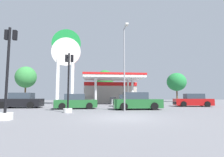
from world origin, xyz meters
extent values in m
plane|color=slate|center=(0.00, 0.00, 0.00)|extent=(90.00, 90.00, 0.00)
cube|color=#ADA89E|center=(1.33, 22.67, 1.85)|extent=(9.24, 6.08, 3.70)
cube|color=red|center=(1.33, 19.58, 3.35)|extent=(9.24, 0.12, 0.60)
cube|color=white|center=(1.33, 16.35, 4.08)|extent=(8.98, 5.97, 0.35)
cube|color=red|center=(1.33, 16.35, 4.40)|extent=(9.08, 6.07, 0.30)
cylinder|color=silver|center=(-1.37, 14.71, 1.95)|extent=(0.32, 0.32, 3.90)
cylinder|color=silver|center=(4.02, 14.71, 1.95)|extent=(0.32, 0.32, 3.90)
cylinder|color=silver|center=(-1.37, 17.99, 1.95)|extent=(0.32, 0.32, 3.90)
cylinder|color=silver|center=(4.02, 17.99, 1.95)|extent=(0.32, 0.32, 3.90)
cube|color=#4C4C51|center=(1.33, 16.35, 0.55)|extent=(0.90, 0.60, 1.10)
cube|color=white|center=(-7.15, 17.04, 3.60)|extent=(0.40, 0.56, 7.20)
cube|color=white|center=(-4.92, 17.04, 3.60)|extent=(0.40, 0.56, 7.20)
cylinder|color=white|center=(-6.04, 17.04, 8.22)|extent=(4.53, 0.22, 4.53)
cylinder|color=#198C38|center=(-6.04, 17.06, 9.58)|extent=(4.53, 0.22, 4.53)
cube|color=white|center=(-6.04, 17.10, 8.90)|extent=(4.16, 0.08, 0.81)
cylinder|color=black|center=(4.02, 11.50, 0.31)|extent=(0.64, 0.33, 0.61)
cylinder|color=black|center=(3.70, 9.89, 0.31)|extent=(0.64, 0.33, 0.61)
cylinder|color=black|center=(1.58, 11.98, 0.31)|extent=(0.64, 0.33, 0.61)
cylinder|color=black|center=(1.26, 10.37, 0.31)|extent=(0.64, 0.33, 0.61)
cube|color=silver|center=(2.64, 10.94, 0.51)|extent=(4.27, 2.43, 0.73)
cube|color=#2D3842|center=(2.50, 10.96, 1.14)|extent=(2.17, 1.84, 0.61)
cube|color=black|center=(4.57, 10.55, 0.40)|extent=(0.42, 1.59, 0.23)
cylinder|color=black|center=(-11.01, 8.64, 0.35)|extent=(0.69, 0.25, 0.69)
cylinder|color=black|center=(-10.98, 10.50, 0.35)|extent=(0.69, 0.25, 0.69)
cylinder|color=black|center=(-8.20, 8.59, 0.35)|extent=(0.69, 0.25, 0.69)
cylinder|color=black|center=(-8.17, 10.45, 0.35)|extent=(0.69, 0.25, 0.69)
cube|color=black|center=(-9.59, 9.55, 0.57)|extent=(4.56, 1.98, 0.82)
cube|color=#2D3842|center=(-9.43, 9.54, 1.28)|extent=(2.19, 1.72, 0.69)
cylinder|color=black|center=(8.89, 9.22, 0.33)|extent=(0.69, 0.36, 0.66)
cylinder|color=black|center=(9.25, 10.95, 0.33)|extent=(0.69, 0.36, 0.66)
cylinder|color=black|center=(11.52, 8.67, 0.33)|extent=(0.69, 0.36, 0.66)
cylinder|color=black|center=(11.88, 10.40, 0.33)|extent=(0.69, 0.36, 0.66)
cube|color=#A51111|center=(10.39, 9.81, 0.54)|extent=(4.61, 2.66, 0.78)
cube|color=#2D3842|center=(10.54, 9.78, 1.22)|extent=(2.35, 1.99, 0.66)
cube|color=black|center=(8.31, 10.24, 0.43)|extent=(0.47, 1.71, 0.25)
cylinder|color=black|center=(3.87, 6.91, 0.35)|extent=(0.70, 0.26, 0.69)
cylinder|color=black|center=(3.82, 5.05, 0.35)|extent=(0.70, 0.26, 0.69)
cylinder|color=black|center=(1.05, 6.98, 0.35)|extent=(0.70, 0.26, 0.69)
cylinder|color=black|center=(1.01, 5.12, 0.35)|extent=(0.70, 0.26, 0.69)
cube|color=#1E5928|center=(2.44, 6.02, 0.57)|extent=(4.59, 2.02, 0.82)
cube|color=#2D3842|center=(2.28, 6.02, 1.29)|extent=(2.20, 1.74, 0.69)
cube|color=black|center=(4.66, 5.96, 0.45)|extent=(0.18, 1.81, 0.26)
cylinder|color=black|center=(-2.31, 8.57, 0.32)|extent=(0.65, 0.29, 0.63)
cylinder|color=black|center=(-2.10, 6.88, 0.32)|extent=(0.65, 0.29, 0.63)
cylinder|color=black|center=(-4.86, 8.25, 0.32)|extent=(0.65, 0.29, 0.63)
cylinder|color=black|center=(-4.66, 6.57, 0.32)|extent=(0.65, 0.29, 0.63)
cube|color=#1E5928|center=(-3.48, 7.57, 0.52)|extent=(4.33, 2.23, 0.75)
cube|color=#2D3842|center=(-3.63, 7.55, 1.17)|extent=(2.15, 1.77, 0.63)
cube|color=black|center=(-1.46, 7.82, 0.41)|extent=(0.32, 1.65, 0.24)
cylinder|color=silver|center=(-3.70, 3.45, 0.17)|extent=(0.68, 0.68, 0.33)
cylinder|color=black|center=(-3.70, 3.45, 2.51)|extent=(0.14, 0.14, 4.35)
cube|color=black|center=(-3.92, 3.61, 4.30)|extent=(0.21, 0.20, 0.57)
sphere|color=red|center=(-3.92, 3.73, 4.48)|extent=(0.15, 0.15, 0.15)
sphere|color=#D89E0C|center=(-3.92, 3.73, 4.30)|extent=(0.15, 0.15, 0.15)
sphere|color=green|center=(-3.92, 3.73, 4.12)|extent=(0.15, 0.15, 0.15)
cube|color=black|center=(-3.48, 3.61, 4.30)|extent=(0.21, 0.20, 0.57)
sphere|color=red|center=(-3.48, 3.73, 4.48)|extent=(0.15, 0.15, 0.15)
sphere|color=#D89E0C|center=(-3.48, 3.73, 4.30)|extent=(0.15, 0.15, 0.15)
sphere|color=green|center=(-3.48, 3.73, 4.12)|extent=(0.15, 0.15, 0.15)
cylinder|color=silver|center=(-6.53, -0.28, 0.19)|extent=(0.84, 0.84, 0.38)
cylinder|color=black|center=(-6.53, -0.28, 2.78)|extent=(0.14, 0.14, 4.81)
cube|color=black|center=(-6.75, -0.12, 4.80)|extent=(0.21, 0.20, 0.57)
sphere|color=red|center=(-6.75, 0.00, 4.98)|extent=(0.15, 0.15, 0.15)
sphere|color=#D89E0C|center=(-6.75, 0.00, 4.80)|extent=(0.15, 0.15, 0.15)
sphere|color=green|center=(-6.75, 0.00, 4.62)|extent=(0.15, 0.15, 0.15)
cube|color=black|center=(-6.31, -0.12, 4.80)|extent=(0.21, 0.20, 0.57)
sphere|color=red|center=(-6.31, 0.00, 4.98)|extent=(0.15, 0.15, 0.15)
sphere|color=#D89E0C|center=(-6.31, 0.00, 4.80)|extent=(0.15, 0.15, 0.15)
sphere|color=green|center=(-6.31, 0.00, 4.62)|extent=(0.15, 0.15, 0.15)
cylinder|color=brown|center=(-15.43, 26.74, 1.78)|extent=(0.30, 0.30, 3.56)
ellipsoid|color=#337F3B|center=(-15.43, 26.74, 5.10)|extent=(4.12, 4.12, 4.36)
cylinder|color=brown|center=(0.63, 25.06, 1.65)|extent=(0.32, 0.32, 3.31)
ellipsoid|color=#20752C|center=(0.63, 25.06, 4.64)|extent=(3.54, 3.54, 3.81)
cylinder|color=brown|center=(16.47, 25.83, 1.38)|extent=(0.30, 0.30, 2.77)
ellipsoid|color=#237939|center=(16.47, 25.83, 4.32)|extent=(4.14, 4.14, 3.94)
cylinder|color=gray|center=(0.91, 4.26, 3.63)|extent=(0.12, 0.12, 7.26)
cylinder|color=gray|center=(0.91, 3.66, 7.16)|extent=(0.09, 1.20, 0.09)
cube|color=beige|center=(0.91, 3.06, 7.11)|extent=(0.24, 0.44, 0.16)
camera|label=1|loc=(-1.79, -10.47, 1.31)|focal=27.97mm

